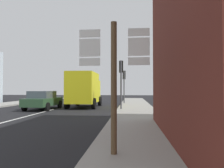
% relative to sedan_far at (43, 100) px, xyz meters
% --- Properties ---
extents(ground_plane, '(80.00, 80.00, 0.00)m').
position_rel_sedan_far_xyz_m(ground_plane, '(0.84, -1.93, -0.76)').
color(ground_plane, black).
extents(sidewalk_right, '(2.85, 44.00, 0.14)m').
position_rel_sedan_far_xyz_m(sidewalk_right, '(7.40, -3.93, -0.69)').
color(sidewalk_right, gray).
rests_on(sidewalk_right, ground).
extents(lane_centre_stripe, '(0.16, 12.00, 0.01)m').
position_rel_sedan_far_xyz_m(lane_centre_stripe, '(0.84, -5.93, -0.75)').
color(lane_centre_stripe, silver).
rests_on(lane_centre_stripe, ground).
extents(sedan_far, '(1.99, 4.21, 1.47)m').
position_rel_sedan_far_xyz_m(sedan_far, '(0.00, 0.00, 0.00)').
color(sedan_far, '#2D5133').
rests_on(sedan_far, ground).
extents(delivery_truck, '(2.51, 5.02, 3.05)m').
position_rel_sedan_far_xyz_m(delivery_truck, '(2.89, 2.03, 0.89)').
color(delivery_truck, yellow).
rests_on(delivery_truck, ground).
extents(route_sign_post, '(1.66, 0.14, 3.20)m').
position_rel_sedan_far_xyz_m(route_sign_post, '(6.65, -11.12, 1.15)').
color(route_sign_post, brown).
rests_on(route_sign_post, ground).
extents(traffic_light_far_right, '(0.30, 0.49, 3.58)m').
position_rel_sedan_far_xyz_m(traffic_light_far_right, '(6.28, 5.99, 1.89)').
color(traffic_light_far_right, '#47474C').
rests_on(traffic_light_far_right, ground).
extents(traffic_light_near_right, '(0.30, 0.49, 3.79)m').
position_rel_sedan_far_xyz_m(traffic_light_near_right, '(6.28, -0.27, 2.04)').
color(traffic_light_near_right, '#47474C').
rests_on(traffic_light_near_right, ground).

